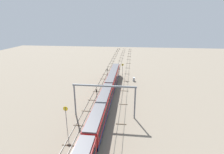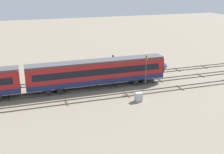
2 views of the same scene
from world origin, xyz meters
The scene contains 11 objects.
ground_plane centered at (0.00, 0.00, 0.00)m, with size 195.38×195.38×0.00m, color gray.
track_near_foreground centered at (0.00, -4.73, 0.07)m, with size 179.38×2.40×0.16m.
track_with_train centered at (0.00, 0.00, 0.07)m, with size 179.38×2.40×0.16m.
track_middle centered at (0.00, 4.73, 0.07)m, with size 179.38×2.40×0.16m.
train centered at (-35.28, 0.00, 2.66)m, with size 100.00×3.24×4.80m.
overhead_gantry centered at (-21.79, -0.41, 6.01)m, with size 0.40×15.24×8.18m.
speed_sign_near_foreground centered at (9.09, -3.01, 3.72)m, with size 0.14×0.82×5.99m.
speed_sign_mid_trackside centered at (-28.63, 6.62, 3.76)m, with size 0.14×0.99×5.75m.
signal_light_trackside_approach centered at (-15.19, 2.81, 2.87)m, with size 0.31×0.32×4.36m.
signal_light_trackside_departure centered at (5.07, 2.73, 3.18)m, with size 0.31×0.32×4.89m.
relay_cabinet centered at (5.81, -7.65, 0.71)m, with size 1.11×0.80×1.41m.
Camera 1 is at (-59.63, -6.70, 22.58)m, focal length 28.08 mm.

